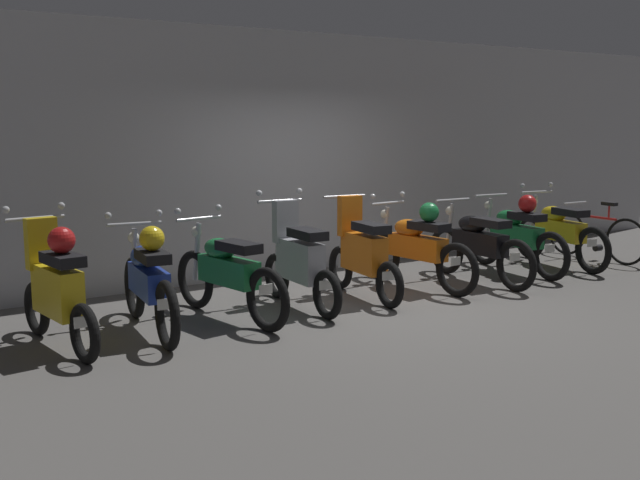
# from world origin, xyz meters

# --- Properties ---
(ground_plane) EXTENTS (80.00, 80.00, 0.00)m
(ground_plane) POSITION_xyz_m (0.00, 0.00, 0.00)
(ground_plane) COLOR #565451
(back_wall) EXTENTS (16.00, 0.30, 3.23)m
(back_wall) POSITION_xyz_m (0.00, 2.25, 1.61)
(back_wall) COLOR #ADADB2
(back_wall) RESTS_ON ground
(motorbike_slot_0) EXTENTS (0.59, 1.68, 1.29)m
(motorbike_slot_0) POSITION_xyz_m (-3.53, 0.28, 0.57)
(motorbike_slot_0) COLOR black
(motorbike_slot_0) RESTS_ON ground
(motorbike_slot_1) EXTENTS (0.59, 1.95, 1.15)m
(motorbike_slot_1) POSITION_xyz_m (-2.64, 0.31, 0.53)
(motorbike_slot_1) COLOR black
(motorbike_slot_1) RESTS_ON ground
(motorbike_slot_2) EXTENTS (0.58, 1.94, 1.15)m
(motorbike_slot_2) POSITION_xyz_m (-1.77, 0.35, 0.49)
(motorbike_slot_2) COLOR black
(motorbike_slot_2) RESTS_ON ground
(motorbike_slot_3) EXTENTS (0.59, 1.68, 1.29)m
(motorbike_slot_3) POSITION_xyz_m (-0.88, 0.37, 0.53)
(motorbike_slot_3) COLOR black
(motorbike_slot_3) RESTS_ON ground
(motorbike_slot_4) EXTENTS (0.56, 1.68, 1.18)m
(motorbike_slot_4) POSITION_xyz_m (0.00, 0.37, 0.52)
(motorbike_slot_4) COLOR black
(motorbike_slot_4) RESTS_ON ground
(motorbike_slot_5) EXTENTS (0.59, 1.95, 1.15)m
(motorbike_slot_5) POSITION_xyz_m (0.88, 0.41, 0.53)
(motorbike_slot_5) COLOR black
(motorbike_slot_5) RESTS_ON ground
(motorbike_slot_6) EXTENTS (0.56, 1.95, 1.03)m
(motorbike_slot_6) POSITION_xyz_m (1.76, 0.24, 0.49)
(motorbike_slot_6) COLOR black
(motorbike_slot_6) RESTS_ON ground
(motorbike_slot_7) EXTENTS (0.56, 1.95, 1.08)m
(motorbike_slot_7) POSITION_xyz_m (2.65, 0.40, 0.53)
(motorbike_slot_7) COLOR black
(motorbike_slot_7) RESTS_ON ground
(motorbike_slot_8) EXTENTS (0.59, 1.94, 1.15)m
(motorbike_slot_8) POSITION_xyz_m (3.53, 0.40, 0.49)
(motorbike_slot_8) COLOR black
(motorbike_slot_8) RESTS_ON ground
(bicycle) EXTENTS (0.50, 1.73, 0.89)m
(bicycle) POSITION_xyz_m (4.36, 0.40, 0.36)
(bicycle) COLOR black
(bicycle) RESTS_ON ground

